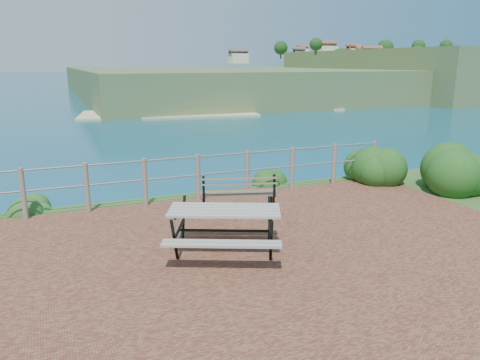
# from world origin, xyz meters

# --- Properties ---
(ground) EXTENTS (10.00, 7.00, 0.12)m
(ground) POSITION_xyz_m (0.00, 0.00, 0.00)
(ground) COLOR brown
(ground) RESTS_ON ground
(ocean) EXTENTS (1200.00, 1200.00, 0.00)m
(ocean) POSITION_xyz_m (0.00, 200.00, 0.00)
(ocean) COLOR #136874
(ocean) RESTS_ON ground
(safety_railing) EXTENTS (9.40, 0.10, 1.00)m
(safety_railing) POSITION_xyz_m (0.00, 3.35, 0.57)
(safety_railing) COLOR #6B5B4C
(safety_railing) RESTS_ON ground
(distant_bay) EXTENTS (290.00, 232.36, 24.00)m
(distant_bay) POSITION_xyz_m (173.07, 202.61, -1.52)
(distant_bay) COLOR #3E5B2D
(distant_bay) RESTS_ON ground
(picnic_table) EXTENTS (1.84, 1.37, 0.72)m
(picnic_table) POSITION_xyz_m (-0.50, 0.38, 0.46)
(picnic_table) COLOR #9F988F
(picnic_table) RESTS_ON ground
(park_bench) EXTENTS (1.51, 0.77, 0.83)m
(park_bench) POSITION_xyz_m (0.43, 2.11, 0.55)
(park_bench) COLOR brown
(park_bench) RESTS_ON ground
(shrub_right_front) EXTENTS (1.34, 1.34, 1.90)m
(shrub_right_front) POSITION_xyz_m (5.68, 1.87, 0.00)
(shrub_right_front) COLOR #193F13
(shrub_right_front) RESTS_ON ground
(shrub_right_edge) EXTENTS (1.15, 1.15, 1.64)m
(shrub_right_edge) POSITION_xyz_m (4.60, 3.27, 0.00)
(shrub_right_edge) COLOR #193F13
(shrub_right_edge) RESTS_ON ground
(shrub_lip_west) EXTENTS (0.74, 0.74, 0.47)m
(shrub_lip_west) POSITION_xyz_m (-3.36, 4.04, 0.00)
(shrub_lip_west) COLOR #294F1D
(shrub_lip_west) RESTS_ON ground
(shrub_lip_east) EXTENTS (0.86, 0.86, 0.63)m
(shrub_lip_east) POSITION_xyz_m (2.16, 4.14, 0.00)
(shrub_lip_east) COLOR #193F13
(shrub_lip_east) RESTS_ON ground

